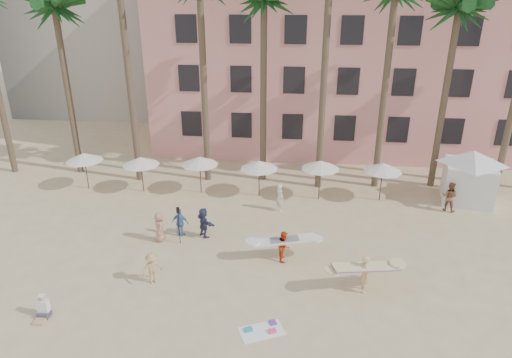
{
  "coord_description": "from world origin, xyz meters",
  "views": [
    {
      "loc": [
        1.59,
        -15.34,
        13.13
      ],
      "look_at": [
        -0.55,
        6.0,
        4.0
      ],
      "focal_mm": 32.0,
      "sensor_mm": 36.0,
      "label": 1
    }
  ],
  "objects_px": {
    "carrier_yellow": "(365,272)",
    "pink_hotel": "(366,50)",
    "cabana": "(470,172)",
    "carrier_white": "(284,244)"
  },
  "relations": [
    {
      "from": "carrier_yellow",
      "to": "carrier_white",
      "type": "xyz_separation_m",
      "value": [
        -3.81,
        2.28,
        -0.15
      ]
    },
    {
      "from": "carrier_yellow",
      "to": "cabana",
      "type": "bearing_deg",
      "value": 53.46
    },
    {
      "from": "pink_hotel",
      "to": "carrier_yellow",
      "type": "xyz_separation_m",
      "value": [
        -2.17,
        -23.4,
        -6.95
      ]
    },
    {
      "from": "carrier_yellow",
      "to": "carrier_white",
      "type": "bearing_deg",
      "value": 149.17
    },
    {
      "from": "carrier_yellow",
      "to": "carrier_white",
      "type": "distance_m",
      "value": 4.45
    },
    {
      "from": "carrier_yellow",
      "to": "pink_hotel",
      "type": "bearing_deg",
      "value": 84.69
    },
    {
      "from": "pink_hotel",
      "to": "carrier_white",
      "type": "relative_size",
      "value": 10.46
    },
    {
      "from": "cabana",
      "to": "pink_hotel",
      "type": "bearing_deg",
      "value": 113.65
    },
    {
      "from": "cabana",
      "to": "carrier_white",
      "type": "xyz_separation_m",
      "value": [
        -11.63,
        -8.26,
        -1.17
      ]
    },
    {
      "from": "carrier_white",
      "to": "carrier_yellow",
      "type": "bearing_deg",
      "value": -30.83
    }
  ]
}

